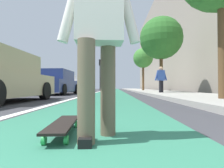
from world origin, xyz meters
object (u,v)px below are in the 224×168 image
at_px(skateboard, 63,125).
at_px(parked_car_far, 79,84).
at_px(street_tree_mid, 161,38).
at_px(street_tree_far, 143,58).
at_px(pedestrian_distant, 161,79).
at_px(skater_person, 99,30).
at_px(traffic_light, 100,69).
at_px(parked_car_mid, 56,83).

distance_m(skateboard, parked_car_far, 16.43).
height_order(street_tree_mid, street_tree_far, street_tree_mid).
distance_m(skateboard, pedestrian_distant, 9.72).
relative_size(parked_car_far, pedestrian_distant, 2.47).
relative_size(skater_person, traffic_light, 0.39).
xyz_separation_m(parked_car_mid, traffic_light, (13.32, -1.58, 2.17)).
xyz_separation_m(skateboard, street_tree_mid, (9.86, -3.39, 3.44)).
distance_m(traffic_light, street_tree_far, 7.42).
xyz_separation_m(parked_car_far, street_tree_mid, (-6.27, -6.44, 2.81)).
bearing_deg(traffic_light, skater_person, -175.32).
distance_m(skateboard, traffic_light, 23.03).
bearing_deg(skater_person, pedestrian_distant, -17.04).
bearing_deg(parked_car_far, traffic_light, -12.78).
relative_size(skateboard, skater_person, 0.52).
bearing_deg(skateboard, pedestrian_distant, -19.26).
bearing_deg(street_tree_mid, parked_car_far, 45.78).
bearing_deg(parked_car_mid, pedestrian_distant, -93.15).
distance_m(skater_person, parked_car_mid, 10.24).
height_order(skater_person, parked_car_far, skater_person).
relative_size(parked_car_far, street_tree_mid, 0.84).
bearing_deg(street_tree_mid, skater_person, 163.09).
height_order(parked_car_far, street_tree_far, street_tree_far).
height_order(skateboard, street_tree_mid, street_tree_mid).
bearing_deg(skateboard, street_tree_mid, -18.97).
xyz_separation_m(skateboard, street_tree_far, (17.28, -3.39, 3.35)).
distance_m(parked_car_mid, parked_car_far, 6.64).
relative_size(skater_person, street_tree_far, 0.36).
bearing_deg(street_tree_mid, traffic_light, 20.82).
distance_m(parked_car_mid, pedestrian_distant, 6.33).
relative_size(skateboard, street_tree_mid, 0.17).
height_order(skateboard, traffic_light, traffic_light).
bearing_deg(traffic_light, street_tree_far, -138.30).
bearing_deg(parked_car_mid, parked_car_far, -0.59).
distance_m(skateboard, street_tree_mid, 10.98).
bearing_deg(pedestrian_distant, street_tree_mid, -15.17).
bearing_deg(traffic_light, street_tree_mid, -159.18).
distance_m(parked_car_far, street_tree_mid, 9.42).
bearing_deg(skater_person, skateboard, 66.61).
bearing_deg(street_tree_far, skater_person, 170.10).
distance_m(street_tree_mid, pedestrian_distant, 2.69).
bearing_deg(pedestrian_distant, parked_car_mid, 86.85).
xyz_separation_m(parked_car_far, street_tree_far, (1.16, -6.44, 2.72)).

